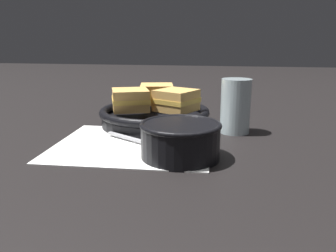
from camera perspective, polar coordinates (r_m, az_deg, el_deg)
ground_plane at (r=0.66m, az=-2.18°, el=-2.27°), size 4.00×4.00×0.00m
napkin at (r=0.62m, az=-6.15°, el=-3.12°), size 0.30×0.26×0.00m
soup_bowl at (r=0.54m, az=2.17°, el=-2.07°), size 0.14×0.14×0.06m
spoon at (r=0.60m, az=-3.56°, el=-3.02°), size 0.14×0.09×0.01m
skillet at (r=0.76m, az=-2.29°, el=1.72°), size 0.25×0.36×0.04m
sandwich_near_left at (r=0.73m, az=-6.56°, el=4.55°), size 0.10×0.10×0.05m
sandwich_near_right at (r=0.72m, az=1.43°, el=4.51°), size 0.11×0.11×0.05m
sandwich_far_left at (r=0.80m, az=-1.98°, el=5.63°), size 0.09×0.09×0.05m
drinking_glass at (r=0.71m, az=11.68°, el=3.41°), size 0.06×0.06×0.11m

